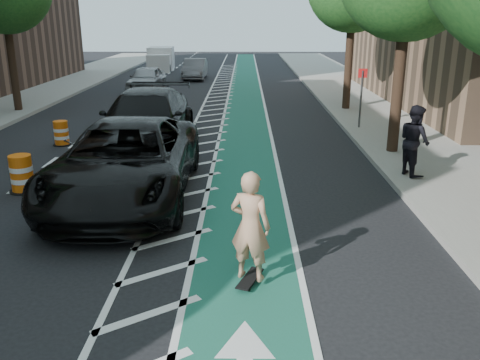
{
  "coord_description": "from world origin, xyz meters",
  "views": [
    {
      "loc": [
        3.0,
        -8.24,
        4.43
      ],
      "look_at": [
        2.89,
        2.05,
        1.1
      ],
      "focal_mm": 38.0,
      "sensor_mm": 36.0,
      "label": 1
    }
  ],
  "objects_px": {
    "suv_near": "(126,161)",
    "barrel_a": "(22,175)",
    "suv_far": "(146,120)",
    "skateboarder": "(250,226)"
  },
  "relations": [
    {
      "from": "suv_near",
      "to": "barrel_a",
      "type": "xyz_separation_m",
      "value": [
        -2.87,
        0.43,
        -0.5
      ]
    },
    {
      "from": "suv_far",
      "to": "barrel_a",
      "type": "bearing_deg",
      "value": -116.74
    },
    {
      "from": "suv_far",
      "to": "skateboarder",
      "type": "bearing_deg",
      "value": -68.74
    },
    {
      "from": "suv_near",
      "to": "barrel_a",
      "type": "distance_m",
      "value": 2.95
    },
    {
      "from": "suv_near",
      "to": "skateboarder",
      "type": "bearing_deg",
      "value": -55.4
    },
    {
      "from": "skateboarder",
      "to": "suv_far",
      "type": "relative_size",
      "value": 0.28
    },
    {
      "from": "skateboarder",
      "to": "barrel_a",
      "type": "height_order",
      "value": "skateboarder"
    },
    {
      "from": "skateboarder",
      "to": "suv_far",
      "type": "bearing_deg",
      "value": -48.54
    },
    {
      "from": "suv_near",
      "to": "suv_far",
      "type": "height_order",
      "value": "suv_far"
    },
    {
      "from": "suv_near",
      "to": "barrel_a",
      "type": "relative_size",
      "value": 7.05
    }
  ]
}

